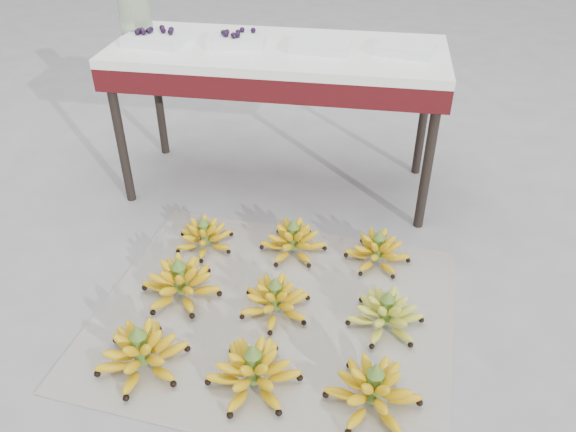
% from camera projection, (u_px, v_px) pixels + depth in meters
% --- Properties ---
extents(ground, '(60.00, 60.00, 0.00)m').
position_uv_depth(ground, '(245.00, 311.00, 2.03)').
color(ground, slate).
rests_on(ground, ground).
extents(newspaper_mat, '(1.35, 1.17, 0.01)m').
position_uv_depth(newspaper_mat, '(275.00, 314.00, 2.02)').
color(newspaper_mat, white).
rests_on(newspaper_mat, ground).
extents(bunch_front_left, '(0.35, 0.35, 0.18)m').
position_uv_depth(bunch_front_left, '(142.00, 352.00, 1.79)').
color(bunch_front_left, '#DCC007').
rests_on(bunch_front_left, newspaper_mat).
extents(bunch_front_center, '(0.31, 0.31, 0.18)m').
position_uv_depth(bunch_front_center, '(254.00, 371.00, 1.72)').
color(bunch_front_center, '#DCC007').
rests_on(bunch_front_center, newspaper_mat).
extents(bunch_front_right, '(0.36, 0.36, 0.18)m').
position_uv_depth(bunch_front_right, '(373.00, 390.00, 1.67)').
color(bunch_front_right, '#DCC007').
rests_on(bunch_front_right, newspaper_mat).
extents(bunch_mid_left, '(0.35, 0.35, 0.18)m').
position_uv_depth(bunch_mid_left, '(181.00, 282.00, 2.06)').
color(bunch_mid_left, '#DCC007').
rests_on(bunch_mid_left, newspaper_mat).
extents(bunch_mid_center, '(0.30, 0.30, 0.16)m').
position_uv_depth(bunch_mid_center, '(275.00, 300.00, 2.00)').
color(bunch_mid_center, '#DCC007').
rests_on(bunch_mid_center, newspaper_mat).
extents(bunch_mid_right, '(0.30, 0.30, 0.16)m').
position_uv_depth(bunch_mid_right, '(386.00, 314.00, 1.94)').
color(bunch_mid_right, '#89A331').
rests_on(bunch_mid_right, newspaper_mat).
extents(bunch_back_left, '(0.32, 0.32, 0.15)m').
position_uv_depth(bunch_back_left, '(204.00, 236.00, 2.31)').
color(bunch_back_left, '#DCC007').
rests_on(bunch_back_left, newspaper_mat).
extents(bunch_back_center, '(0.29, 0.29, 0.16)m').
position_uv_depth(bunch_back_center, '(293.00, 241.00, 2.28)').
color(bunch_back_center, '#DCC007').
rests_on(bunch_back_center, newspaper_mat).
extents(bunch_back_right, '(0.28, 0.28, 0.15)m').
position_uv_depth(bunch_back_right, '(378.00, 251.00, 2.23)').
color(bunch_back_right, '#DCC007').
rests_on(bunch_back_right, newspaper_mat).
extents(vendor_table, '(1.42, 0.57, 0.68)m').
position_uv_depth(vendor_table, '(278.00, 65.00, 2.41)').
color(vendor_table, black).
rests_on(vendor_table, ground).
extents(tray_far_left, '(0.27, 0.20, 0.06)m').
position_uv_depth(tray_far_left, '(156.00, 38.00, 2.39)').
color(tray_far_left, silver).
rests_on(tray_far_left, vendor_table).
extents(tray_left, '(0.26, 0.20, 0.06)m').
position_uv_depth(tray_left, '(237.00, 39.00, 2.38)').
color(tray_left, silver).
rests_on(tray_left, vendor_table).
extents(tray_right, '(0.25, 0.19, 0.04)m').
position_uv_depth(tray_right, '(321.00, 45.00, 2.32)').
color(tray_right, silver).
rests_on(tray_right, vendor_table).
extents(tray_far_right, '(0.26, 0.21, 0.04)m').
position_uv_depth(tray_far_right, '(405.00, 49.00, 2.29)').
color(tray_far_right, silver).
rests_on(tray_far_right, vendor_table).
extents(glass_jar, '(0.14, 0.14, 0.17)m').
position_uv_depth(glass_jar, '(136.00, 17.00, 2.43)').
color(glass_jar, beige).
rests_on(glass_jar, vendor_table).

